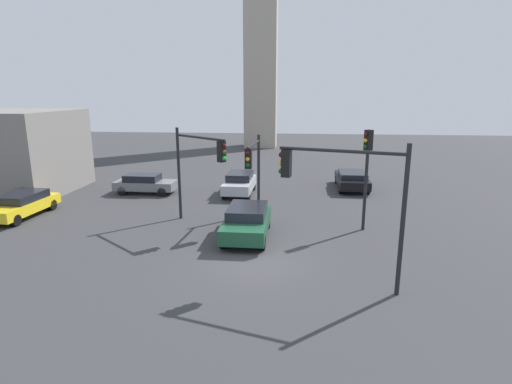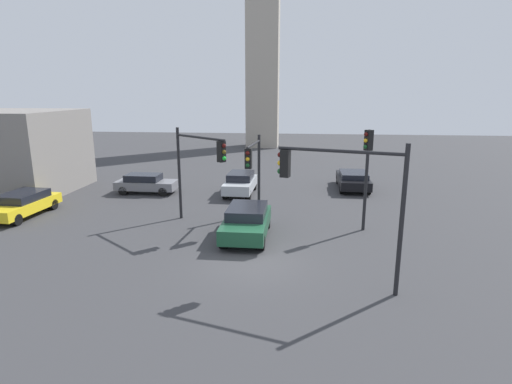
{
  "view_description": "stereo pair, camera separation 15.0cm",
  "coord_description": "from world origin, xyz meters",
  "px_view_note": "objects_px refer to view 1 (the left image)",
  "views": [
    {
      "loc": [
        1.64,
        -15.96,
        6.91
      ],
      "look_at": [
        -0.3,
        4.29,
        1.94
      ],
      "focal_mm": 29.06,
      "sensor_mm": 36.0,
      "label": 1
    },
    {
      "loc": [
        1.79,
        -15.95,
        6.91
      ],
      "look_at": [
        -0.3,
        4.29,
        1.94
      ],
      "focal_mm": 29.06,
      "sensor_mm": 36.0,
      "label": 2
    }
  ],
  "objects_px": {
    "traffic_light_0": "(199,159)",
    "car_0": "(20,204)",
    "traffic_light_3": "(343,185)",
    "car_1": "(145,183)",
    "traffic_light_2": "(254,164)",
    "car_4": "(247,221)",
    "car_2": "(352,179)",
    "car_3": "(240,183)",
    "traffic_light_1": "(367,161)"
  },
  "relations": [
    {
      "from": "traffic_light_2",
      "to": "car_0",
      "type": "distance_m",
      "value": 13.43
    },
    {
      "from": "traffic_light_1",
      "to": "traffic_light_3",
      "type": "distance_m",
      "value": 6.66
    },
    {
      "from": "car_0",
      "to": "car_1",
      "type": "bearing_deg",
      "value": 142.7
    },
    {
      "from": "traffic_light_0",
      "to": "car_0",
      "type": "bearing_deg",
      "value": -144.53
    },
    {
      "from": "traffic_light_3",
      "to": "car_1",
      "type": "relative_size",
      "value": 1.28
    },
    {
      "from": "traffic_light_2",
      "to": "car_2",
      "type": "relative_size",
      "value": 0.96
    },
    {
      "from": "traffic_light_0",
      "to": "car_4",
      "type": "xyz_separation_m",
      "value": [
        2.63,
        -1.57,
        -2.74
      ]
    },
    {
      "from": "car_0",
      "to": "car_4",
      "type": "height_order",
      "value": "car_4"
    },
    {
      "from": "car_0",
      "to": "car_3",
      "type": "bearing_deg",
      "value": 121.81
    },
    {
      "from": "traffic_light_0",
      "to": "traffic_light_2",
      "type": "bearing_deg",
      "value": 56.2
    },
    {
      "from": "traffic_light_3",
      "to": "car_3",
      "type": "distance_m",
      "value": 14.67
    },
    {
      "from": "car_3",
      "to": "car_1",
      "type": "bearing_deg",
      "value": -84.92
    },
    {
      "from": "car_1",
      "to": "car_0",
      "type": "bearing_deg",
      "value": -129.46
    },
    {
      "from": "traffic_light_3",
      "to": "car_1",
      "type": "bearing_deg",
      "value": -30.41
    },
    {
      "from": "traffic_light_0",
      "to": "traffic_light_1",
      "type": "distance_m",
      "value": 8.41
    },
    {
      "from": "traffic_light_2",
      "to": "car_1",
      "type": "xyz_separation_m",
      "value": [
        -8.15,
        5.7,
        -2.5
      ]
    },
    {
      "from": "car_2",
      "to": "car_4",
      "type": "relative_size",
      "value": 1.06
    },
    {
      "from": "car_0",
      "to": "car_1",
      "type": "distance_m",
      "value": 7.81
    },
    {
      "from": "car_1",
      "to": "car_3",
      "type": "relative_size",
      "value": 0.98
    },
    {
      "from": "car_3",
      "to": "traffic_light_1",
      "type": "bearing_deg",
      "value": 47.86
    },
    {
      "from": "car_0",
      "to": "car_2",
      "type": "distance_m",
      "value": 21.37
    },
    {
      "from": "traffic_light_0",
      "to": "car_4",
      "type": "bearing_deg",
      "value": 7.93
    },
    {
      "from": "traffic_light_1",
      "to": "traffic_light_3",
      "type": "xyz_separation_m",
      "value": [
        -1.84,
        -6.39,
        0.21
      ]
    },
    {
      "from": "traffic_light_2",
      "to": "car_3",
      "type": "distance_m",
      "value": 6.78
    },
    {
      "from": "traffic_light_0",
      "to": "car_2",
      "type": "height_order",
      "value": "traffic_light_0"
    },
    {
      "from": "traffic_light_0",
      "to": "car_0",
      "type": "distance_m",
      "value": 10.87
    },
    {
      "from": "traffic_light_3",
      "to": "car_0",
      "type": "distance_m",
      "value": 18.64
    },
    {
      "from": "car_3",
      "to": "car_4",
      "type": "relative_size",
      "value": 0.93
    },
    {
      "from": "traffic_light_2",
      "to": "car_4",
      "type": "bearing_deg",
      "value": 2.96
    },
    {
      "from": "traffic_light_3",
      "to": "car_4",
      "type": "distance_m",
      "value": 6.83
    },
    {
      "from": "traffic_light_0",
      "to": "car_3",
      "type": "xyz_separation_m",
      "value": [
        1.12,
        6.99,
        -2.75
      ]
    },
    {
      "from": "traffic_light_1",
      "to": "car_0",
      "type": "relative_size",
      "value": 1.09
    },
    {
      "from": "traffic_light_0",
      "to": "car_3",
      "type": "height_order",
      "value": "traffic_light_0"
    },
    {
      "from": "car_0",
      "to": "traffic_light_3",
      "type": "bearing_deg",
      "value": 70.92
    },
    {
      "from": "traffic_light_2",
      "to": "car_0",
      "type": "bearing_deg",
      "value": -83.95
    },
    {
      "from": "car_0",
      "to": "car_1",
      "type": "relative_size",
      "value": 1.12
    },
    {
      "from": "car_2",
      "to": "car_3",
      "type": "distance_m",
      "value": 8.23
    },
    {
      "from": "traffic_light_1",
      "to": "traffic_light_0",
      "type": "bearing_deg",
      "value": -35.11
    },
    {
      "from": "traffic_light_1",
      "to": "traffic_light_2",
      "type": "relative_size",
      "value": 1.11
    },
    {
      "from": "traffic_light_1",
      "to": "car_0",
      "type": "height_order",
      "value": "traffic_light_1"
    },
    {
      "from": "traffic_light_2",
      "to": "traffic_light_3",
      "type": "height_order",
      "value": "traffic_light_3"
    },
    {
      "from": "car_2",
      "to": "traffic_light_3",
      "type": "bearing_deg",
      "value": 171.79
    },
    {
      "from": "traffic_light_0",
      "to": "traffic_light_2",
      "type": "height_order",
      "value": "traffic_light_0"
    },
    {
      "from": "traffic_light_0",
      "to": "car_2",
      "type": "relative_size",
      "value": 1.05
    },
    {
      "from": "traffic_light_1",
      "to": "car_2",
      "type": "xyz_separation_m",
      "value": [
        0.6,
        9.25,
        -2.84
      ]
    },
    {
      "from": "traffic_light_3",
      "to": "car_0",
      "type": "bearing_deg",
      "value": -5.46
    },
    {
      "from": "traffic_light_0",
      "to": "traffic_light_3",
      "type": "height_order",
      "value": "traffic_light_3"
    },
    {
      "from": "car_2",
      "to": "car_3",
      "type": "height_order",
      "value": "car_3"
    },
    {
      "from": "traffic_light_2",
      "to": "car_2",
      "type": "height_order",
      "value": "traffic_light_2"
    },
    {
      "from": "traffic_light_2",
      "to": "car_4",
      "type": "xyz_separation_m",
      "value": [
        -0.08,
        -2.42,
        -2.41
      ]
    }
  ]
}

